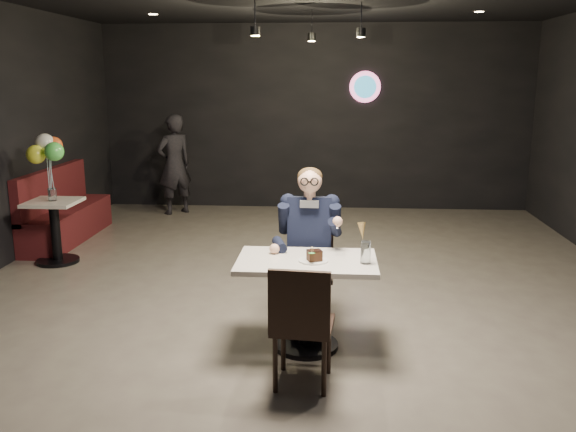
# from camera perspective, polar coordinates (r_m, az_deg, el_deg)

# --- Properties ---
(floor) EXTENTS (9.00, 9.00, 0.00)m
(floor) POSITION_cam_1_polar(r_m,az_deg,el_deg) (6.02, 1.14, -8.10)
(floor) COLOR slate
(floor) RESTS_ON ground
(wall_sign) EXTENTS (0.50, 0.06, 0.50)m
(wall_sign) POSITION_cam_1_polar(r_m,az_deg,el_deg) (10.10, 7.22, 11.90)
(wall_sign) COLOR pink
(wall_sign) RESTS_ON floor
(pendant_lights) EXTENTS (1.40, 1.20, 0.36)m
(pendant_lights) POSITION_cam_1_polar(r_m,az_deg,el_deg) (7.65, 2.08, 18.31)
(pendant_lights) COLOR black
(pendant_lights) RESTS_ON floor
(main_table) EXTENTS (1.10, 0.70, 0.75)m
(main_table) POSITION_cam_1_polar(r_m,az_deg,el_deg) (4.94, 1.74, -8.23)
(main_table) COLOR silver
(main_table) RESTS_ON floor
(chair_far) EXTENTS (0.42, 0.46, 0.92)m
(chair_far) POSITION_cam_1_polar(r_m,az_deg,el_deg) (5.43, 2.00, -5.31)
(chair_far) COLOR black
(chair_far) RESTS_ON floor
(chair_near) EXTENTS (0.46, 0.49, 0.92)m
(chair_near) POSITION_cam_1_polar(r_m,az_deg,el_deg) (4.37, 1.41, -9.95)
(chair_near) COLOR black
(chair_near) RESTS_ON floor
(seated_man) EXTENTS (0.60, 0.80, 1.44)m
(seated_man) POSITION_cam_1_polar(r_m,az_deg,el_deg) (5.36, 2.02, -2.66)
(seated_man) COLOR black
(seated_man) RESTS_ON floor
(dessert_plate) EXTENTS (0.23, 0.23, 0.01)m
(dessert_plate) POSITION_cam_1_polar(r_m,az_deg,el_deg) (4.77, 2.38, -4.18)
(dessert_plate) COLOR white
(dessert_plate) RESTS_ON main_table
(cake_slice) EXTENTS (0.13, 0.12, 0.08)m
(cake_slice) POSITION_cam_1_polar(r_m,az_deg,el_deg) (4.74, 2.49, -3.75)
(cake_slice) COLOR black
(cake_slice) RESTS_ON dessert_plate
(mint_leaf) EXTENTS (0.06, 0.04, 0.01)m
(mint_leaf) POSITION_cam_1_polar(r_m,az_deg,el_deg) (4.66, 2.23, -3.49)
(mint_leaf) COLOR #2E8E36
(mint_leaf) RESTS_ON cake_slice
(sundae_glass) EXTENTS (0.08, 0.08, 0.17)m
(sundae_glass) POSITION_cam_1_polar(r_m,az_deg,el_deg) (4.73, 7.28, -3.41)
(sundae_glass) COLOR silver
(sundae_glass) RESTS_ON main_table
(wafer_cone) EXTENTS (0.08, 0.08, 0.13)m
(wafer_cone) POSITION_cam_1_polar(r_m,az_deg,el_deg) (4.73, 6.96, -1.40)
(wafer_cone) COLOR #D6B057
(wafer_cone) RESTS_ON sundae_glass
(booth_bench) EXTENTS (0.49, 1.95, 0.97)m
(booth_bench) POSITION_cam_1_polar(r_m,az_deg,el_deg) (8.67, -20.03, 0.99)
(booth_bench) COLOR #3F0D19
(booth_bench) RESTS_ON floor
(side_table) EXTENTS (0.56, 0.56, 0.71)m
(side_table) POSITION_cam_1_polar(r_m,az_deg,el_deg) (7.69, -20.91, -1.55)
(side_table) COLOR silver
(side_table) RESTS_ON floor
(balloon_vase) EXTENTS (0.10, 0.10, 0.14)m
(balloon_vase) POSITION_cam_1_polar(r_m,az_deg,el_deg) (7.59, -21.19, 1.89)
(balloon_vase) COLOR silver
(balloon_vase) RESTS_ON side_table
(balloon_bunch) EXTENTS (0.39, 0.39, 0.65)m
(balloon_bunch) POSITION_cam_1_polar(r_m,az_deg,el_deg) (7.53, -21.44, 4.90)
(balloon_bunch) COLOR #EAF333
(balloon_bunch) RESTS_ON balloon_vase
(passerby) EXTENTS (0.69, 0.67, 1.59)m
(passerby) POSITION_cam_1_polar(r_m,az_deg,el_deg) (9.90, -10.58, 4.75)
(passerby) COLOR black
(passerby) RESTS_ON floor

